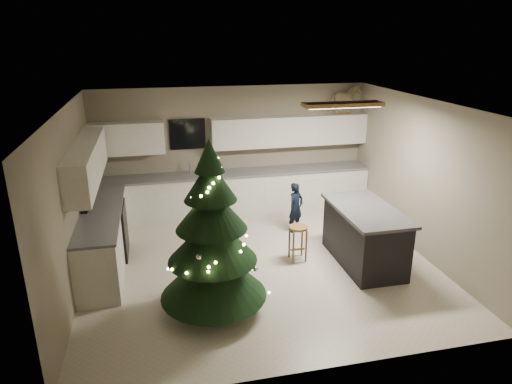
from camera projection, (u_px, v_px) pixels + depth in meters
ground_plane at (261, 266)px, 7.41m from camera, size 5.50×5.50×0.00m
room_shell at (263, 162)px, 6.84m from camera, size 5.52×5.02×2.61m
cabinetry at (193, 193)px, 8.49m from camera, size 5.50×3.20×2.00m
island at (364, 236)px, 7.37m from camera, size 0.90×1.70×0.95m
bar_stool at (298, 235)px, 7.47m from camera, size 0.31×0.31×0.60m
christmas_tree at (212, 244)px, 5.95m from camera, size 1.49×1.44×2.38m
toddler at (296, 207)px, 8.55m from camera, size 0.42×0.38×0.95m
rocking_horse at (345, 99)px, 9.27m from camera, size 0.70×0.46×0.57m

